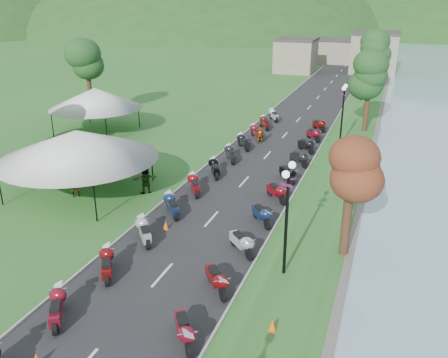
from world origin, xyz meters
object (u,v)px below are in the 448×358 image
(pedestrian_a, at_px, (77,196))
(pedestrian_b, at_px, (117,176))
(pedestrian_c, at_px, (74,178))
(vendor_tent_main, at_px, (79,162))

(pedestrian_a, xyz_separation_m, pedestrian_b, (0.48, 3.83, 0.00))
(pedestrian_a, height_order, pedestrian_b, pedestrian_a)
(pedestrian_c, bearing_deg, pedestrian_a, 21.94)
(pedestrian_a, height_order, pedestrian_c, pedestrian_a)
(pedestrian_b, bearing_deg, vendor_tent_main, 86.99)
(pedestrian_a, distance_m, pedestrian_c, 3.39)
(pedestrian_b, bearing_deg, pedestrian_c, 31.93)
(vendor_tent_main, relative_size, pedestrian_c, 3.66)
(vendor_tent_main, height_order, pedestrian_b, vendor_tent_main)
(pedestrian_b, height_order, pedestrian_c, pedestrian_c)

